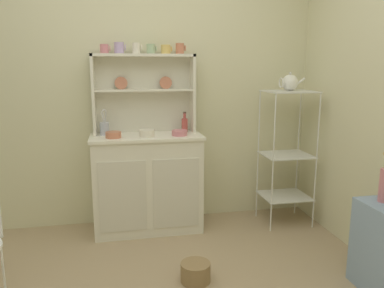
% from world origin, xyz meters
% --- Properties ---
extents(wall_back, '(3.84, 0.05, 2.50)m').
position_xyz_m(wall_back, '(0.00, 1.62, 1.25)').
color(wall_back, beige).
rests_on(wall_back, ground).
extents(hutch_cabinet, '(0.95, 0.45, 0.85)m').
position_xyz_m(hutch_cabinet, '(0.04, 1.37, 0.44)').
color(hutch_cabinet, silver).
rests_on(hutch_cabinet, ground).
extents(hutch_shelf_unit, '(0.89, 0.18, 0.68)m').
position_xyz_m(hutch_shelf_unit, '(0.04, 1.53, 1.25)').
color(hutch_shelf_unit, silver).
rests_on(hutch_shelf_unit, hutch_cabinet).
extents(bakers_rack, '(0.42, 0.37, 1.22)m').
position_xyz_m(bakers_rack, '(1.29, 1.27, 0.72)').
color(bakers_rack, silver).
rests_on(bakers_rack, ground).
extents(floor_basket, '(0.20, 0.20, 0.13)m').
position_xyz_m(floor_basket, '(0.27, 0.43, 0.07)').
color(floor_basket, '#93754C').
rests_on(floor_basket, ground).
extents(cup_rose_0, '(0.08, 0.07, 0.08)m').
position_xyz_m(cup_rose_0, '(-0.28, 1.49, 1.58)').
color(cup_rose_0, '#D17A84').
rests_on(cup_rose_0, hutch_shelf_unit).
extents(cup_lilac_1, '(0.10, 0.08, 0.09)m').
position_xyz_m(cup_lilac_1, '(-0.16, 1.49, 1.59)').
color(cup_lilac_1, '#B79ECC').
rests_on(cup_lilac_1, hutch_shelf_unit).
extents(cup_cream_2, '(0.08, 0.07, 0.09)m').
position_xyz_m(cup_cream_2, '(-0.02, 1.49, 1.58)').
color(cup_cream_2, silver).
rests_on(cup_cream_2, hutch_shelf_unit).
extents(cup_sage_3, '(0.08, 0.07, 0.08)m').
position_xyz_m(cup_sage_3, '(0.10, 1.49, 1.58)').
color(cup_sage_3, '#9EB78E').
rests_on(cup_sage_3, hutch_shelf_unit).
extents(cup_gold_4, '(0.10, 0.08, 0.08)m').
position_xyz_m(cup_gold_4, '(0.23, 1.49, 1.58)').
color(cup_gold_4, '#DBB760').
rests_on(cup_gold_4, hutch_shelf_unit).
extents(cup_terracotta_5, '(0.09, 0.07, 0.09)m').
position_xyz_m(cup_terracotta_5, '(0.36, 1.49, 1.58)').
color(cup_terracotta_5, '#C67556').
rests_on(cup_terracotta_5, hutch_shelf_unit).
extents(bowl_mixing_large, '(0.13, 0.13, 0.05)m').
position_xyz_m(bowl_mixing_large, '(-0.24, 1.29, 0.88)').
color(bowl_mixing_large, '#C67556').
rests_on(bowl_mixing_large, hutch_cabinet).
extents(bowl_floral_medium, '(0.13, 0.13, 0.06)m').
position_xyz_m(bowl_floral_medium, '(0.04, 1.29, 0.88)').
color(bowl_floral_medium, silver).
rests_on(bowl_floral_medium, hutch_cabinet).
extents(bowl_cream_small, '(0.13, 0.13, 0.05)m').
position_xyz_m(bowl_cream_small, '(0.31, 1.29, 0.88)').
color(bowl_cream_small, '#D17A84').
rests_on(bowl_cream_small, hutch_cabinet).
extents(jam_bottle, '(0.06, 0.06, 0.18)m').
position_xyz_m(jam_bottle, '(0.39, 1.45, 0.92)').
color(jam_bottle, '#B74C47').
rests_on(jam_bottle, hutch_cabinet).
extents(utensil_jar, '(0.08, 0.08, 0.22)m').
position_xyz_m(utensil_jar, '(-0.31, 1.45, 0.91)').
color(utensil_jar, '#B2B7C6').
rests_on(utensil_jar, hutch_cabinet).
extents(porcelain_teapot, '(0.23, 0.14, 0.16)m').
position_xyz_m(porcelain_teapot, '(1.29, 1.27, 1.29)').
color(porcelain_teapot, white).
rests_on(porcelain_teapot, bakers_rack).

